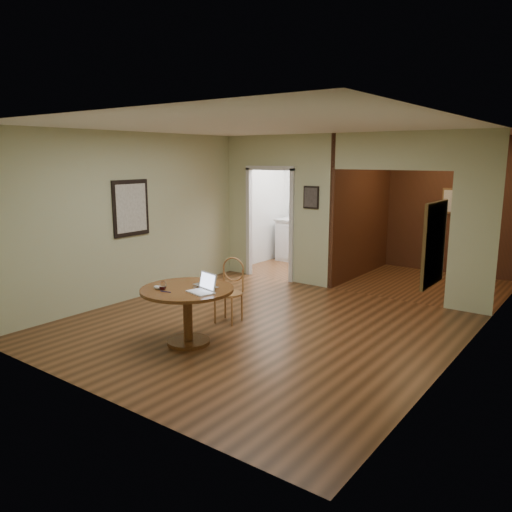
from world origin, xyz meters
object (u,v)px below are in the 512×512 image
Objects in this scene: dining_table at (187,303)px; open_laptop at (204,287)px; chair at (230,286)px; closed_laptop at (202,287)px.

open_laptop is at bearing 0.53° from dining_table.
dining_table is 1.26× the size of chair.
open_laptop reaches higher than chair.
dining_table is 1.01m from chair.
chair is 1.11m from open_laptop.
closed_laptop is (0.29, -0.90, 0.22)m from chair.
chair is at bearing 125.92° from open_laptop.
dining_table is 0.28m from closed_laptop.
chair is 2.57× the size of open_laptop.
open_laptop reaches higher than closed_laptop.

